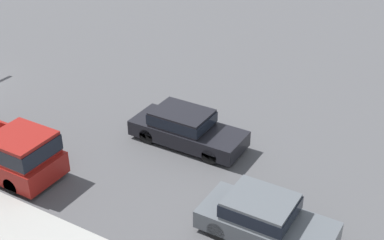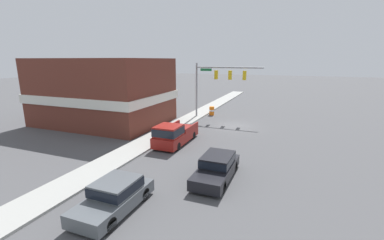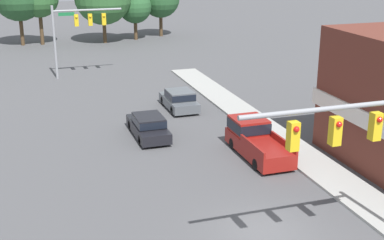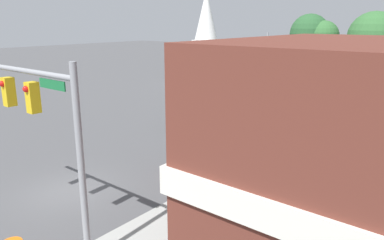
# 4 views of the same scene
# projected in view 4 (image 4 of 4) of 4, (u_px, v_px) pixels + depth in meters

# --- Properties ---
(ground_plane) EXTENTS (200.00, 200.00, 0.00)m
(ground_plane) POSITION_uv_depth(u_px,v_px,m) (68.00, 191.00, 17.68)
(ground_plane) COLOR #4C4C4F
(sidewalk_curb) EXTENTS (2.40, 60.00, 0.14)m
(sidewalk_curb) POSITION_uv_depth(u_px,v_px,m) (154.00, 231.00, 14.19)
(sidewalk_curb) COLOR #9E9E99
(sidewalk_curb) RESTS_ON ground
(near_signal_assembly) EXTENTS (8.03, 0.49, 6.69)m
(near_signal_assembly) POSITION_uv_depth(u_px,v_px,m) (30.00, 108.00, 12.78)
(near_signal_assembly) COLOR gray
(near_signal_assembly) RESTS_ON ground
(far_signal_assembly) EXTENTS (6.21, 0.49, 6.54)m
(far_signal_assembly) POSITION_uv_depth(u_px,v_px,m) (284.00, 49.00, 41.81)
(far_signal_assembly) COLOR gray
(far_signal_assembly) RESTS_ON ground
(car_lead) EXTENTS (1.84, 4.79, 1.44)m
(car_lead) POSITION_uv_depth(u_px,v_px,m) (203.00, 117.00, 28.39)
(car_lead) COLOR black
(car_lead) RESTS_ON ground
(car_oncoming) EXTENTS (1.93, 4.34, 1.45)m
(car_oncoming) POSITION_uv_depth(u_px,v_px,m) (277.00, 112.00, 30.02)
(car_oncoming) COLOR black
(car_oncoming) RESTS_ON ground
(pickup_truck_parked) EXTENTS (2.02, 5.42, 1.90)m
(pickup_truck_parked) POSITION_uv_depth(u_px,v_px,m) (225.00, 144.00, 21.63)
(pickup_truck_parked) COLOR black
(pickup_truck_parked) RESTS_ON ground
(church_steeple) EXTENTS (3.02, 3.02, 11.89)m
(church_steeple) POSITION_uv_depth(u_px,v_px,m) (206.00, 33.00, 49.82)
(church_steeple) COLOR white
(church_steeple) RESTS_ON ground
(backdrop_tree_left_far) EXTENTS (6.04, 6.04, 8.93)m
(backdrop_tree_left_far) POSITION_uv_depth(u_px,v_px,m) (309.00, 34.00, 58.17)
(backdrop_tree_left_far) COLOR #4C3823
(backdrop_tree_left_far) RESTS_ON ground
(backdrop_tree_left_mid) EXTENTS (4.66, 4.66, 7.91)m
(backdrop_tree_left_mid) POSITION_uv_depth(u_px,v_px,m) (323.00, 36.00, 56.69)
(backdrop_tree_left_mid) COLOR #4C3823
(backdrop_tree_left_mid) RESTS_ON ground
(backdrop_tree_center) EXTENTS (6.92, 6.92, 9.15)m
(backdrop_tree_center) POSITION_uv_depth(u_px,v_px,m) (374.00, 37.00, 51.26)
(backdrop_tree_center) COLOR #4C3823
(backdrop_tree_center) RESTS_ON ground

